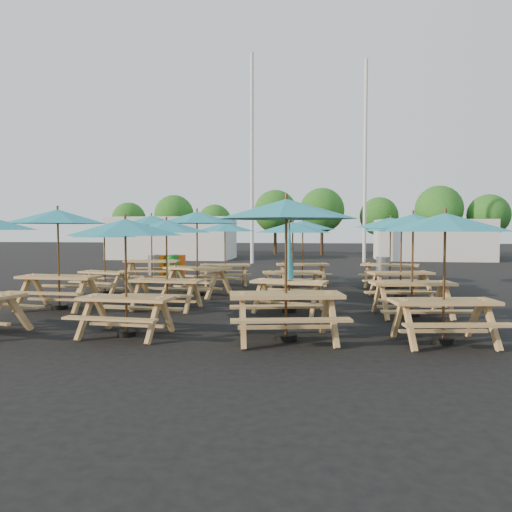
# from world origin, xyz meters

# --- Properties ---
(ground) EXTENTS (120.00, 120.00, 0.00)m
(ground) POSITION_xyz_m (0.00, 0.00, 0.00)
(ground) COLOR black
(ground) RESTS_ON ground
(picnic_unit_1) EXTENTS (2.52, 2.52, 2.47)m
(picnic_unit_1) POSITION_xyz_m (-4.23, -3.09, 2.16)
(picnic_unit_1) COLOR #AB7E4C
(picnic_unit_1) RESTS_ON ground
(picnic_unit_2) EXTENTS (2.49, 2.49, 2.04)m
(picnic_unit_2) POSITION_xyz_m (-4.41, -0.14, 1.78)
(picnic_unit_2) COLOR #AB7E4C
(picnic_unit_2) RESTS_ON ground
(picnic_unit_3) EXTENTS (2.66, 2.66, 2.49)m
(picnic_unit_3) POSITION_xyz_m (-4.07, 3.04, 2.18)
(picnic_unit_3) COLOR #AB7E4C
(picnic_unit_3) RESTS_ON ground
(picnic_unit_4) EXTENTS (2.29, 2.29, 2.16)m
(picnic_unit_4) POSITION_xyz_m (-1.36, -5.83, 1.89)
(picnic_unit_4) COLOR #AB7E4C
(picnic_unit_4) RESTS_ON ground
(picnic_unit_5) EXTENTS (2.31, 2.31, 2.21)m
(picnic_unit_5) POSITION_xyz_m (-1.59, -2.78, 1.93)
(picnic_unit_5) COLOR #AB7E4C
(picnic_unit_5) RESTS_ON ground
(picnic_unit_6) EXTENTS (3.18, 3.18, 2.51)m
(picnic_unit_6) POSITION_xyz_m (-1.53, -0.14, 2.19)
(picnic_unit_6) COLOR #AB7E4C
(picnic_unit_6) RESTS_ON ground
(picnic_unit_7) EXTENTS (2.67, 2.67, 2.22)m
(picnic_unit_7) POSITION_xyz_m (-1.27, 2.66, 1.94)
(picnic_unit_7) COLOR #AB7E4C
(picnic_unit_7) RESTS_ON ground
(picnic_unit_8) EXTENTS (2.92, 2.92, 2.51)m
(picnic_unit_8) POSITION_xyz_m (1.56, -5.80, 2.19)
(picnic_unit_8) COLOR #AB7E4C
(picnic_unit_8) RESTS_ON ground
(picnic_unit_9) EXTENTS (2.03, 1.86, 2.24)m
(picnic_unit_9) POSITION_xyz_m (1.39, -2.74, 0.92)
(picnic_unit_9) COLOR #AB7E4C
(picnic_unit_9) RESTS_ON ground
(picnic_unit_10) EXTENTS (2.53, 2.53, 2.19)m
(picnic_unit_10) POSITION_xyz_m (1.29, -0.02, 1.92)
(picnic_unit_10) COLOR #AB7E4C
(picnic_unit_10) RESTS_ON ground
(picnic_unit_11) EXTENTS (2.66, 2.66, 2.30)m
(picnic_unit_11) POSITION_xyz_m (1.43, 3.02, 2.01)
(picnic_unit_11) COLOR #AB7E4C
(picnic_unit_11) RESTS_ON ground
(picnic_unit_12) EXTENTS (2.56, 2.56, 2.25)m
(picnic_unit_12) POSITION_xyz_m (4.25, -5.64, 1.97)
(picnic_unit_12) COLOR #AB7E4C
(picnic_unit_12) RESTS_ON ground
(picnic_unit_13) EXTENTS (2.61, 2.61, 2.32)m
(picnic_unit_13) POSITION_xyz_m (4.18, -2.91, 2.03)
(picnic_unit_13) COLOR #AB7E4C
(picnic_unit_13) RESTS_ON ground
(picnic_unit_14) EXTENTS (2.71, 2.71, 2.25)m
(picnic_unit_14) POSITION_xyz_m (4.36, 0.10, 1.96)
(picnic_unit_14) COLOR #AB7E4C
(picnic_unit_14) RESTS_ON ground
(picnic_unit_15) EXTENTS (2.84, 2.84, 2.38)m
(picnic_unit_15) POSITION_xyz_m (4.38, 2.75, 2.08)
(picnic_unit_15) COLOR #AB7E4C
(picnic_unit_15) RESTS_ON ground
(waste_bin_0) EXTENTS (0.54, 0.54, 0.87)m
(waste_bin_0) POSITION_xyz_m (-5.05, 6.04, 0.43)
(waste_bin_0) COLOR gray
(waste_bin_0) RESTS_ON ground
(waste_bin_1) EXTENTS (0.54, 0.54, 0.87)m
(waste_bin_1) POSITION_xyz_m (-4.86, 6.18, 0.43)
(waste_bin_1) COLOR #EC550D
(waste_bin_1) RESTS_ON ground
(waste_bin_2) EXTENTS (0.54, 0.54, 0.87)m
(waste_bin_2) POSITION_xyz_m (-4.29, 6.14, 0.43)
(waste_bin_2) COLOR #1A9328
(waste_bin_2) RESTS_ON ground
(waste_bin_3) EXTENTS (0.54, 0.54, 0.87)m
(waste_bin_3) POSITION_xyz_m (-4.41, 6.41, 0.43)
(waste_bin_3) COLOR gray
(waste_bin_3) RESTS_ON ground
(waste_bin_4) EXTENTS (0.54, 0.54, 0.87)m
(waste_bin_4) POSITION_xyz_m (-4.06, 6.43, 0.43)
(waste_bin_4) COLOR #EC550D
(waste_bin_4) RESTS_ON ground
(waste_bin_5) EXTENTS (0.54, 0.54, 0.87)m
(waste_bin_5) POSITION_xyz_m (4.52, 6.06, 0.43)
(waste_bin_5) COLOR gray
(waste_bin_5) RESTS_ON ground
(mast_0) EXTENTS (0.20, 0.20, 12.00)m
(mast_0) POSITION_xyz_m (-2.00, 14.00, 6.00)
(mast_0) COLOR silver
(mast_0) RESTS_ON ground
(mast_1) EXTENTS (0.20, 0.20, 12.00)m
(mast_1) POSITION_xyz_m (4.50, 16.00, 6.00)
(mast_1) COLOR silver
(mast_1) RESTS_ON ground
(event_tent_0) EXTENTS (8.00, 4.00, 2.80)m
(event_tent_0) POSITION_xyz_m (-8.00, 18.00, 1.40)
(event_tent_0) COLOR silver
(event_tent_0) RESTS_ON ground
(event_tent_1) EXTENTS (7.00, 4.00, 2.60)m
(event_tent_1) POSITION_xyz_m (9.00, 19.00, 1.30)
(event_tent_1) COLOR silver
(event_tent_1) RESTS_ON ground
(tree_0) EXTENTS (2.80, 2.80, 4.24)m
(tree_0) POSITION_xyz_m (-14.07, 25.25, 2.83)
(tree_0) COLOR #382314
(tree_0) RESTS_ON ground
(tree_1) EXTENTS (3.11, 3.11, 4.72)m
(tree_1) POSITION_xyz_m (-9.74, 23.90, 3.15)
(tree_1) COLOR #382314
(tree_1) RESTS_ON ground
(tree_2) EXTENTS (2.59, 2.59, 3.93)m
(tree_2) POSITION_xyz_m (-6.39, 23.65, 2.62)
(tree_2) COLOR #382314
(tree_2) RESTS_ON ground
(tree_3) EXTENTS (3.36, 3.36, 5.09)m
(tree_3) POSITION_xyz_m (-1.75, 24.72, 3.41)
(tree_3) COLOR #382314
(tree_3) RESTS_ON ground
(tree_4) EXTENTS (3.41, 3.41, 5.17)m
(tree_4) POSITION_xyz_m (1.90, 24.26, 3.46)
(tree_4) COLOR #382314
(tree_4) RESTS_ON ground
(tree_5) EXTENTS (2.94, 2.94, 4.45)m
(tree_5) POSITION_xyz_m (6.22, 24.67, 2.97)
(tree_5) COLOR #382314
(tree_5) RESTS_ON ground
(tree_6) EXTENTS (3.38, 3.38, 5.13)m
(tree_6) POSITION_xyz_m (10.23, 22.90, 3.43)
(tree_6) COLOR #382314
(tree_6) RESTS_ON ground
(tree_7) EXTENTS (2.95, 2.95, 4.48)m
(tree_7) POSITION_xyz_m (13.63, 22.92, 2.99)
(tree_7) COLOR #382314
(tree_7) RESTS_ON ground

